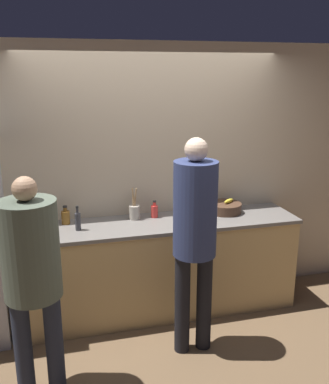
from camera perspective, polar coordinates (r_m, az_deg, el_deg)
ground_plane at (r=4.21m, az=0.52°, el=-17.69°), size 14.00×14.00×0.00m
wall_back at (r=4.28m, az=-1.77°, el=1.96°), size 5.20×0.06×2.60m
counter at (r=4.28m, az=-0.74°, el=-9.85°), size 2.71×0.65×0.94m
person_left at (r=3.14m, az=-17.29°, el=-9.49°), size 0.40×0.40×1.66m
person_center at (r=3.45m, az=4.05°, el=-4.90°), size 0.35×0.35×1.84m
fruit_bowl at (r=4.39m, az=8.03°, el=-2.07°), size 0.34×0.34×0.14m
utensil_crock at (r=4.15m, az=-4.03°, el=-2.61°), size 0.11×0.11×0.31m
bottle_amber at (r=4.12m, az=-13.05°, el=-3.25°), size 0.08×0.08×0.18m
bottle_dark at (r=3.93m, az=-11.48°, el=-3.77°), size 0.05×0.05×0.23m
bottle_red at (r=4.19m, az=-1.35°, el=-2.52°), size 0.07×0.07×0.17m
cup_white at (r=4.03m, az=-18.26°, el=-4.42°), size 0.09×0.09×0.09m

